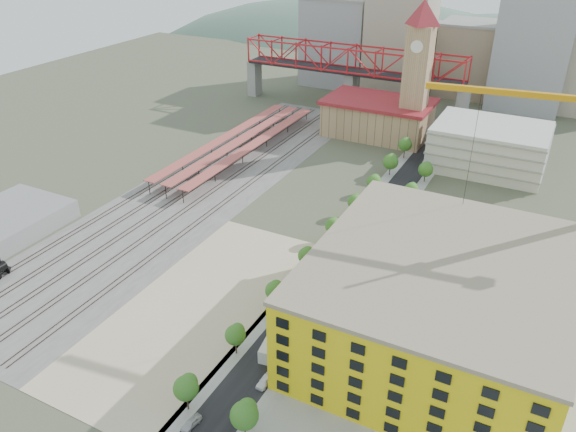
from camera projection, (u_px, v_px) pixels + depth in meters
The scene contains 30 objects.
ground at pixel (285, 241), 140.05m from camera, with size 400.00×400.00×0.00m, color #474C38.
ballast_strip at pixel (206, 185), 168.14m from camera, with size 36.00×165.00×0.06m, color #605E59.
dirt_lot at pixel (199, 306), 117.11m from camera, with size 28.00×67.00×0.06m, color tan.
street_asphalt at pixel (367, 229), 145.29m from camera, with size 12.00×170.00×0.06m, color black.
sidewalk_west at pixel (347, 224), 147.50m from camera, with size 3.00×170.00×0.04m, color gray.
sidewalk_east at pixel (387, 234), 143.08m from camera, with size 3.00×170.00×0.04m, color gray.
construction_pad at pixel (447, 346), 106.37m from camera, with size 50.00×90.00×0.06m, color gray.
rail_tracks at pixel (201, 184), 168.80m from camera, with size 26.56×160.00×0.18m.
platform_canopies at pixel (239, 140), 189.66m from camera, with size 16.00×80.00×4.12m.
station_hall at pixel (378, 117), 202.72m from camera, with size 38.00×24.00×13.10m.
clock_tower at pixel (418, 61), 185.33m from camera, with size 12.00×12.00×52.00m.
parking_garage at pixel (489, 147), 176.73m from camera, with size 34.00×26.00×14.00m, color silver.
truss_bridge at pixel (352, 63), 222.80m from camera, with size 94.00×9.60×25.60m.
construction_building at pixel (438, 302), 103.06m from camera, with size 44.60×50.60×18.80m.
warehouse at pixel (0, 225), 142.01m from camera, with size 22.00×32.00×5.00m, color gray.
street_trees at pixel (353, 247), 137.51m from camera, with size 15.40×124.40×8.00m.
skyline at pixel (456, 43), 236.92m from camera, with size 133.00×46.00×60.00m.
distant_hills at pixel (533, 177), 362.66m from camera, with size 647.00×264.00×227.00m.
site_trailer_a at pixel (274, 341), 105.51m from camera, with size 2.73×10.38×2.84m, color silver.
site_trailer_b at pixel (292, 319), 111.35m from camera, with size 2.39×9.09×2.49m, color silver.
site_trailer_c at pixel (326, 277), 124.21m from camera, with size 2.49×9.45×2.59m, color silver.
site_trailer_d at pixel (338, 261), 129.85m from camera, with size 2.27×8.63×2.36m, color silver.
car_0 at pixel (191, 423), 89.65m from camera, with size 1.57×3.90×1.33m, color #BDBDBD.
car_1 at pixel (279, 317), 112.93m from camera, with size 1.39×3.99×1.31m, color #A9AAAE.
car_2 at pixel (332, 253), 133.68m from camera, with size 2.54×5.51×1.53m, color black.
car_3 at pixel (344, 238), 139.71m from camera, with size 2.04×5.01×1.46m, color navy.
car_4 at pixel (265, 381), 97.57m from camera, with size 1.67×4.16×1.42m, color white.
car_5 at pixel (301, 333), 108.62m from camera, with size 1.64×4.70×1.55m, color gray.
car_6 at pixel (385, 219), 148.26m from camera, with size 2.51×5.45×1.51m, color black.
car_7 at pixel (409, 187), 165.28m from camera, with size 2.10×5.17×1.50m, color #1A244C.
Camera 1 is at (55.48, -106.13, 72.88)m, focal length 35.00 mm.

